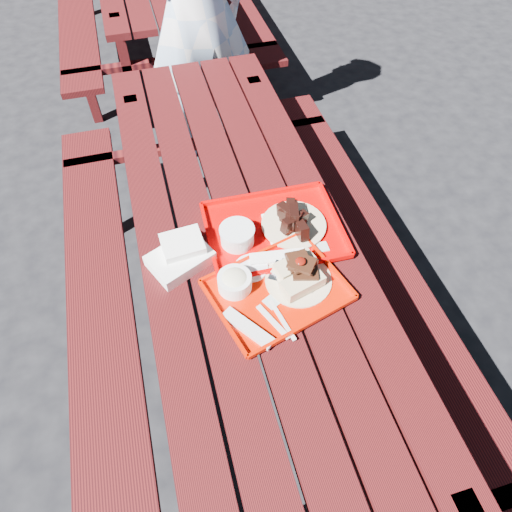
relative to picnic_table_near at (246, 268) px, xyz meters
name	(u,v)px	position (x,y,z in m)	size (l,w,h in m)	color
ground	(248,337)	(0.00, 0.00, -0.56)	(60.00, 60.00, 0.00)	black
picnic_table_near	(246,268)	(0.00, 0.00, 0.00)	(1.41, 2.40, 0.75)	#460D0D
near_tray	(274,283)	(0.03, -0.24, 0.22)	(0.48, 0.41, 0.13)	red
far_tray	(272,230)	(0.10, -0.02, 0.21)	(0.48, 0.38, 0.08)	#CD0000
white_cloth	(181,255)	(-0.23, -0.05, 0.22)	(0.24, 0.21, 0.08)	white
person	(195,10)	(0.12, 1.47, 0.33)	(0.65, 0.42, 1.77)	#B2D0F5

